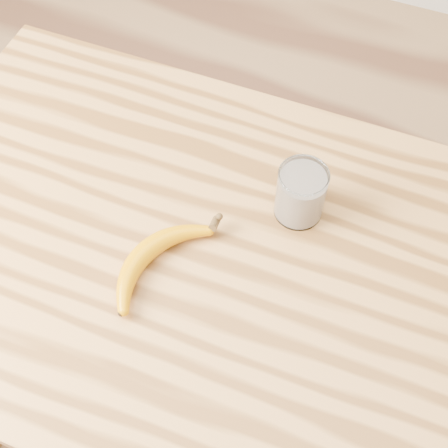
% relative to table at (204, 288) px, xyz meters
% --- Properties ---
extents(room, '(4.04, 4.04, 2.70)m').
position_rel_table_xyz_m(room, '(0.00, 0.00, 0.58)').
color(room, '#9B754C').
rests_on(room, ground).
extents(table, '(1.20, 0.80, 0.90)m').
position_rel_table_xyz_m(table, '(0.00, 0.00, 0.00)').
color(table, '#B07A3E').
rests_on(table, ground).
extents(smoothie_glass, '(0.09, 0.09, 0.11)m').
position_rel_table_xyz_m(smoothie_glass, '(0.13, 0.15, 0.18)').
color(smoothie_glass, white).
rests_on(smoothie_glass, table).
extents(banana, '(0.21, 0.32, 0.04)m').
position_rel_table_xyz_m(banana, '(-0.09, -0.04, 0.15)').
color(banana, '#C67E00').
rests_on(banana, table).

